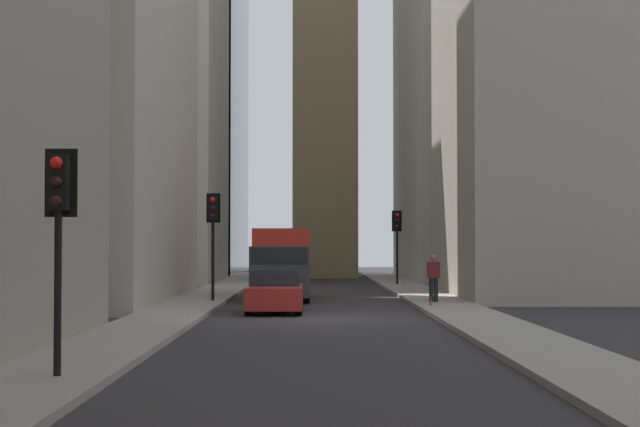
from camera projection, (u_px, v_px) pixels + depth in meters
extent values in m
plane|color=#302D30|center=(319.00, 319.00, 29.53)|extent=(135.00, 135.00, 0.00)
cube|color=gray|center=(168.00, 316.00, 29.49)|extent=(90.00, 2.20, 0.14)
cube|color=gray|center=(469.00, 316.00, 29.57)|extent=(90.00, 2.20, 0.14)
cube|color=beige|center=(485.00, 44.00, 61.68)|extent=(18.22, 10.00, 29.38)
cube|color=#B7B2A5|center=(137.00, 58.00, 58.76)|extent=(14.02, 10.00, 26.56)
cube|color=#9E8966|center=(325.00, 90.00, 66.71)|extent=(4.28, 4.28, 25.29)
cube|color=red|center=(283.00, 261.00, 40.51)|extent=(4.60, 2.25, 2.60)
cube|color=#38383D|center=(280.00, 272.00, 37.30)|extent=(1.90, 2.25, 1.90)
cube|color=black|center=(280.00, 256.00, 37.32)|extent=(1.92, 2.09, 0.64)
cylinder|color=black|center=(306.00, 292.00, 37.29)|extent=(0.88, 0.28, 0.88)
cylinder|color=black|center=(254.00, 292.00, 37.27)|extent=(0.88, 0.28, 0.88)
cylinder|color=black|center=(307.00, 286.00, 41.89)|extent=(0.88, 0.28, 0.88)
cylinder|color=black|center=(260.00, 286.00, 41.87)|extent=(0.88, 0.28, 0.88)
cube|color=maroon|center=(275.00, 296.00, 32.24)|extent=(4.30, 1.78, 0.70)
cube|color=black|center=(275.00, 277.00, 32.46)|extent=(2.10, 1.58, 0.54)
cylinder|color=black|center=(299.00, 305.00, 30.89)|extent=(0.64, 0.22, 0.64)
cylinder|color=black|center=(249.00, 305.00, 30.88)|extent=(0.64, 0.22, 0.64)
cylinder|color=black|center=(300.00, 300.00, 33.59)|extent=(0.64, 0.22, 0.64)
cylinder|color=black|center=(254.00, 300.00, 33.57)|extent=(0.64, 0.22, 0.64)
cylinder|color=black|center=(58.00, 293.00, 15.67)|extent=(0.12, 0.12, 2.61)
cube|color=black|center=(59.00, 182.00, 15.73)|extent=(0.28, 0.32, 0.90)
cube|color=black|center=(61.00, 183.00, 15.88)|extent=(0.03, 0.52, 1.10)
sphere|color=red|center=(56.00, 163.00, 15.58)|extent=(0.20, 0.20, 0.20)
sphere|color=black|center=(56.00, 182.00, 15.57)|extent=(0.20, 0.20, 0.20)
sphere|color=black|center=(56.00, 201.00, 15.56)|extent=(0.20, 0.20, 0.20)
cylinder|color=black|center=(213.00, 260.00, 36.75)|extent=(0.12, 0.12, 2.99)
cube|color=black|center=(213.00, 208.00, 36.82)|extent=(0.28, 0.32, 0.90)
cube|color=black|center=(213.00, 208.00, 36.97)|extent=(0.03, 0.52, 1.10)
sphere|color=red|center=(213.00, 200.00, 36.67)|extent=(0.20, 0.20, 0.20)
sphere|color=black|center=(213.00, 208.00, 36.66)|extent=(0.20, 0.20, 0.20)
sphere|color=black|center=(213.00, 216.00, 36.65)|extent=(0.20, 0.20, 0.20)
cylinder|color=black|center=(397.00, 257.00, 51.96)|extent=(0.12, 0.12, 2.87)
cube|color=black|center=(397.00, 221.00, 52.01)|extent=(0.28, 0.32, 0.90)
cube|color=black|center=(397.00, 221.00, 52.17)|extent=(0.03, 0.52, 1.10)
sphere|color=red|center=(397.00, 215.00, 51.86)|extent=(0.20, 0.20, 0.20)
sphere|color=black|center=(397.00, 221.00, 51.85)|extent=(0.20, 0.20, 0.20)
sphere|color=black|center=(397.00, 226.00, 51.84)|extent=(0.20, 0.20, 0.20)
cylinder|color=black|center=(436.00, 290.00, 35.82)|extent=(0.16, 0.16, 0.87)
cylinder|color=black|center=(431.00, 290.00, 35.81)|extent=(0.16, 0.16, 0.87)
cube|color=maroon|center=(433.00, 270.00, 35.84)|extent=(0.26, 0.44, 0.58)
sphere|color=#936B4C|center=(433.00, 258.00, 35.85)|extent=(0.22, 0.22, 0.22)
cylinder|color=brown|center=(431.00, 302.00, 33.81)|extent=(0.07, 0.07, 0.20)
cylinder|color=brown|center=(431.00, 298.00, 33.81)|extent=(0.03, 0.03, 0.07)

